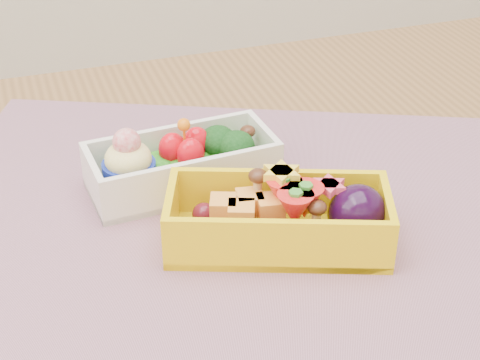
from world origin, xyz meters
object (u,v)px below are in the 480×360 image
object	(u,v)px
table	(286,300)
bento_white	(181,164)
placemat	(234,220)
bento_yellow	(283,217)

from	to	relation	value
table	bento_white	distance (m)	0.17
bento_white	table	bearing A→B (deg)	-49.10
table	placemat	bearing A→B (deg)	166.54
bento_white	bento_yellow	size ratio (longest dim) A/B	0.88
table	bento_white	size ratio (longest dim) A/B	6.55
table	placemat	world-z (taller)	placemat
table	placemat	xyz separation A→B (m)	(-0.05, 0.01, 0.10)
table	bento_yellow	xyz separation A→B (m)	(-0.02, -0.04, 0.13)
placemat	bento_white	bearing A→B (deg)	114.03
placemat	bento_white	distance (m)	0.08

